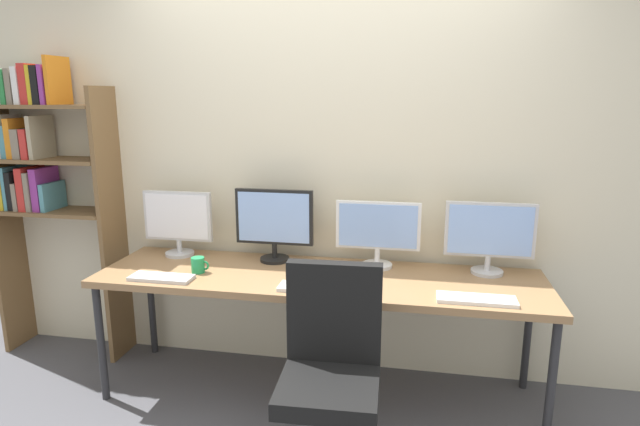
{
  "coord_description": "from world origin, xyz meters",
  "views": [
    {
      "loc": [
        0.53,
        -2.13,
        1.73
      ],
      "look_at": [
        0.0,
        0.65,
        1.09
      ],
      "focal_mm": 29.12,
      "sensor_mm": 36.0,
      "label": 1
    }
  ],
  "objects": [
    {
      "name": "coffee_mug",
      "position": [
        -0.68,
        0.52,
        0.79
      ],
      "size": [
        0.11,
        0.08,
        0.09
      ],
      "color": "#1E8C4C",
      "rests_on": "desk"
    },
    {
      "name": "office_chair",
      "position": [
        0.18,
        -0.04,
        0.4
      ],
      "size": [
        0.52,
        0.52,
        0.99
      ],
      "color": "#2D2D33",
      "rests_on": "ground_plane"
    },
    {
      "name": "wall_back",
      "position": [
        0.0,
        1.02,
        1.3
      ],
      "size": [
        4.92,
        0.1,
        2.6
      ],
      "color": "beige",
      "rests_on": "ground_plane"
    },
    {
      "name": "monitor_far_right",
      "position": [
        0.94,
        0.81,
        0.97
      ],
      "size": [
        0.49,
        0.18,
        0.41
      ],
      "color": "silver",
      "rests_on": "desk"
    },
    {
      "name": "desk",
      "position": [
        0.0,
        0.6,
        0.69
      ],
      "size": [
        2.52,
        0.68,
        0.74
      ],
      "color": "#936D47",
      "rests_on": "ground_plane"
    },
    {
      "name": "keyboard_left",
      "position": [
        -0.84,
        0.37,
        0.75
      ],
      "size": [
        0.35,
        0.13,
        0.02
      ],
      "primitive_type": "cube",
      "color": "silver",
      "rests_on": "desk"
    },
    {
      "name": "monitor_far_left",
      "position": [
        -0.94,
        0.81,
        0.96
      ],
      "size": [
        0.44,
        0.18,
        0.41
      ],
      "color": "silver",
      "rests_on": "desk"
    },
    {
      "name": "keyboard_center",
      "position": [
        0.0,
        0.37,
        0.75
      ],
      "size": [
        0.33,
        0.13,
        0.02
      ],
      "primitive_type": "cube",
      "color": "silver",
      "rests_on": "desk"
    },
    {
      "name": "monitor_center_right",
      "position": [
        0.31,
        0.81,
        0.96
      ],
      "size": [
        0.49,
        0.18,
        0.39
      ],
      "color": "silver",
      "rests_on": "desk"
    },
    {
      "name": "keyboard_right",
      "position": [
        0.84,
        0.37,
        0.75
      ],
      "size": [
        0.38,
        0.13,
        0.02
      ],
      "primitive_type": "cube",
      "color": "silver",
      "rests_on": "desk"
    },
    {
      "name": "computer_mouse",
      "position": [
        0.3,
        0.43,
        0.76
      ],
      "size": [
        0.06,
        0.1,
        0.03
      ],
      "primitive_type": "ellipsoid",
      "color": "silver",
      "rests_on": "desk"
    },
    {
      "name": "monitor_center_left",
      "position": [
        -0.31,
        0.81,
        0.99
      ],
      "size": [
        0.48,
        0.18,
        0.44
      ],
      "color": "black",
      "rests_on": "desk"
    },
    {
      "name": "bookshelf",
      "position": [
        -1.89,
        0.83,
        1.28
      ],
      "size": [
        0.83,
        0.28,
        1.97
      ],
      "color": "brown",
      "rests_on": "ground_plane"
    }
  ]
}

